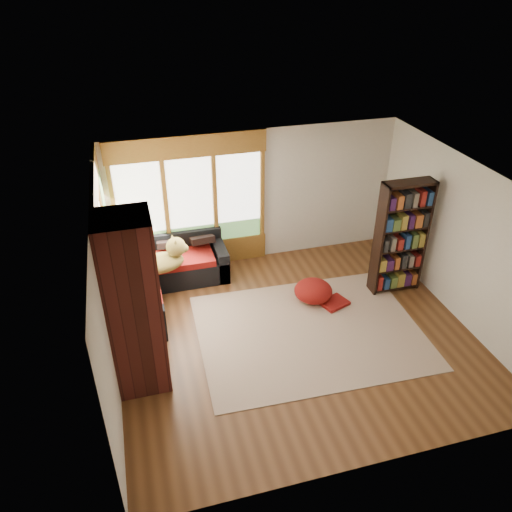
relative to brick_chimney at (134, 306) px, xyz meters
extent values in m
plane|color=#4E2C15|center=(2.40, 0.35, -1.30)|extent=(5.50, 5.50, 0.00)
plane|color=white|center=(2.40, 0.35, 1.30)|extent=(5.50, 5.50, 0.00)
cube|color=silver|center=(2.40, 2.85, 0.00)|extent=(5.50, 0.04, 2.60)
cube|color=silver|center=(2.40, -2.15, 0.00)|extent=(5.50, 0.04, 2.60)
cube|color=silver|center=(-0.35, 0.35, 0.00)|extent=(0.04, 5.00, 2.60)
cube|color=silver|center=(5.15, 0.35, 0.00)|extent=(0.04, 5.00, 2.60)
cube|color=olive|center=(1.20, 2.82, 0.05)|extent=(2.82, 0.10, 1.90)
cube|color=white|center=(1.20, 2.82, 0.05)|extent=(2.54, 0.09, 1.62)
cube|color=olive|center=(-0.32, 1.55, 0.05)|extent=(0.10, 2.62, 1.90)
cube|color=white|center=(-0.32, 1.55, 0.05)|extent=(0.09, 2.36, 1.62)
cube|color=#588249|center=(-0.29, 2.38, 0.45)|extent=(0.03, 0.72, 0.90)
cube|color=#471914|center=(0.00, 0.00, 0.00)|extent=(0.70, 0.70, 2.60)
cube|color=black|center=(0.75, 2.40, -1.09)|extent=(2.20, 0.90, 0.42)
cube|color=black|center=(0.75, 2.75, -0.69)|extent=(2.20, 0.20, 0.38)
cube|color=black|center=(1.75, 2.40, -1.00)|extent=(0.20, 0.90, 0.60)
cube|color=maroon|center=(0.65, 2.28, -0.82)|extent=(1.90, 0.66, 0.12)
cube|color=black|center=(0.10, 1.75, -1.09)|extent=(0.90, 2.20, 0.42)
cube|color=black|center=(-0.25, 1.75, -0.69)|extent=(0.20, 2.20, 0.38)
cube|color=black|center=(0.10, 0.75, -1.00)|extent=(0.90, 0.20, 0.60)
cube|color=maroon|center=(0.22, 1.40, -0.82)|extent=(0.66, 1.20, 0.12)
cube|color=maroon|center=(0.22, 2.35, -0.82)|extent=(0.66, 0.66, 0.12)
cube|color=beige|center=(2.64, 0.35, -1.29)|extent=(3.63, 2.83, 0.01)
cube|color=black|center=(4.97, 1.11, -0.26)|extent=(0.04, 0.30, 2.08)
cube|color=black|center=(4.11, 1.11, -0.26)|extent=(0.04, 0.30, 2.08)
cube|color=black|center=(4.54, 1.25, -0.26)|extent=(0.89, 0.02, 2.08)
cube|color=black|center=(4.54, 1.11, -1.24)|extent=(0.81, 0.28, 0.03)
cube|color=black|center=(4.54, 1.11, -0.84)|extent=(0.81, 0.28, 0.03)
cube|color=black|center=(4.54, 1.11, -0.45)|extent=(0.81, 0.28, 0.03)
cube|color=black|center=(4.54, 1.11, -0.05)|extent=(0.81, 0.28, 0.03)
cube|color=black|center=(4.54, 1.11, 0.34)|extent=(0.81, 0.28, 0.03)
cube|color=black|center=(4.54, 1.11, 0.74)|extent=(0.81, 0.28, 0.03)
cube|color=#726659|center=(4.54, 1.09, -0.26)|extent=(0.77, 0.22, 1.92)
ellipsoid|color=maroon|center=(3.01, 1.16, -1.11)|extent=(0.80, 0.80, 0.36)
ellipsoid|color=olive|center=(0.48, 1.98, -0.55)|extent=(0.91, 0.67, 0.28)
sphere|color=olive|center=(0.79, 2.03, -0.42)|extent=(0.39, 0.39, 0.34)
cone|color=olive|center=(0.73, 2.02, -0.28)|extent=(0.14, 0.14, 0.15)
ellipsoid|color=black|center=(0.11, 1.44, -0.60)|extent=(0.65, 0.78, 0.23)
sphere|color=black|center=(0.02, 1.67, -0.49)|extent=(0.35, 0.35, 0.27)
cone|color=black|center=(0.03, 1.63, -0.38)|extent=(0.13, 0.13, 0.12)
cube|color=black|center=(1.45, 2.61, -0.54)|extent=(0.45, 0.12, 0.45)
cube|color=black|center=(0.85, 2.61, -0.54)|extent=(0.45, 0.12, 0.45)
cube|color=black|center=(-0.08, 2.15, -0.54)|extent=(0.45, 0.12, 0.45)
cube|color=black|center=(-0.08, 1.05, -0.54)|extent=(0.45, 0.12, 0.45)
camera|label=1|loc=(0.15, -5.44, 3.93)|focal=35.00mm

